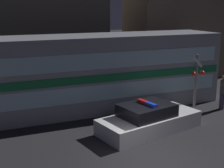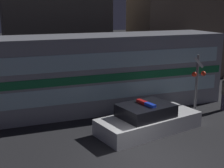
# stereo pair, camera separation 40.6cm
# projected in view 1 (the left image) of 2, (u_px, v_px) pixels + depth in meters

# --- Properties ---
(ground_plane) EXTENTS (120.00, 120.00, 0.00)m
(ground_plane) POSITION_uv_depth(u_px,v_px,m) (152.00, 161.00, 11.19)
(ground_plane) COLOR black
(train) EXTENTS (15.62, 3.01, 3.94)m
(train) POSITION_uv_depth(u_px,v_px,m) (80.00, 74.00, 16.28)
(train) COLOR gray
(train) RESTS_ON ground_plane
(police_car) EXTENTS (4.98, 2.85, 1.37)m
(police_car) POSITION_uv_depth(u_px,v_px,m) (149.00, 120.00, 13.80)
(police_car) COLOR silver
(police_car) RESTS_ON ground_plane
(pedestrian) EXTENTS (0.31, 0.31, 1.86)m
(pedestrian) POSITION_uv_depth(u_px,v_px,m) (223.00, 92.00, 16.59)
(pedestrian) COLOR #3F384C
(pedestrian) RESTS_ON ground_plane
(crossing_signal_near) EXTENTS (0.78, 0.32, 3.10)m
(crossing_signal_near) POSITION_uv_depth(u_px,v_px,m) (196.00, 80.00, 15.54)
(crossing_signal_near) COLOR slate
(crossing_signal_near) RESTS_ON ground_plane
(building_left) EXTENTS (7.07, 4.70, 10.28)m
(building_left) POSITION_uv_depth(u_px,v_px,m) (51.00, 10.00, 21.73)
(building_left) COLOR #47423D
(building_left) RESTS_ON ground_plane
(building_center) EXTENTS (8.66, 4.08, 7.37)m
(building_center) POSITION_uv_depth(u_px,v_px,m) (183.00, 29.00, 24.61)
(building_center) COLOR brown
(building_center) RESTS_ON ground_plane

